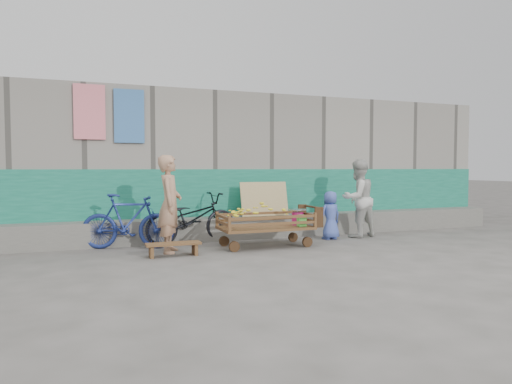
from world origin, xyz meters
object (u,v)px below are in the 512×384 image
object	(u,v)px
child	(330,215)
woman	(358,198)
bench	(173,246)
banana_cart	(264,218)
vendor_man	(170,204)
bicycle_blue	(128,221)
bicycle_dark	(192,218)

from	to	relation	value
child	woman	bearing A→B (deg)	176.15
bench	banana_cart	bearing A→B (deg)	10.38
vendor_man	bicycle_blue	distance (m)	0.93
bench	bicycle_dark	xyz separation A→B (m)	(0.55, 1.09, 0.32)
banana_cart	bicycle_blue	distance (m)	2.41
child	bicycle_blue	distance (m)	3.90
banana_cart	bicycle_blue	xyz separation A→B (m)	(-2.32, 0.64, -0.04)
woman	bicycle_blue	size ratio (longest dim) A/B	0.99
child	bicycle_blue	bearing A→B (deg)	-14.04
woman	bench	bearing A→B (deg)	-0.10
vendor_man	bicycle_dark	xyz separation A→B (m)	(0.53, 0.72, -0.34)
banana_cart	bench	world-z (taller)	banana_cart
woman	banana_cart	bearing A→B (deg)	-0.01
woman	bicycle_blue	world-z (taller)	woman
vendor_man	woman	world-z (taller)	vendor_man
bicycle_blue	bicycle_dark	bearing A→B (deg)	-66.17
bicycle_dark	bicycle_blue	xyz separation A→B (m)	(-1.17, -0.14, 0.01)
banana_cart	vendor_man	bearing A→B (deg)	178.03
banana_cart	woman	size ratio (longest dim) A/B	1.13
banana_cart	woman	world-z (taller)	woman
bench	bicycle_blue	distance (m)	1.19
banana_cart	bench	bearing A→B (deg)	-169.62
woman	bicycle_blue	xyz separation A→B (m)	(-4.57, 0.22, -0.32)
banana_cart	woman	xyz separation A→B (m)	(2.25, 0.42, 0.28)
bench	woman	bearing A→B (deg)	10.51
bicycle_blue	bench	bearing A→B (deg)	-129.63
woman	bicycle_dark	world-z (taller)	woman
bench	vendor_man	distance (m)	0.76
banana_cart	woman	bearing A→B (deg)	10.61
child	bicycle_dark	bearing A→B (deg)	-18.76
bicycle_dark	banana_cart	bearing A→B (deg)	-137.47
banana_cart	bicycle_dark	size ratio (longest dim) A/B	1.00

